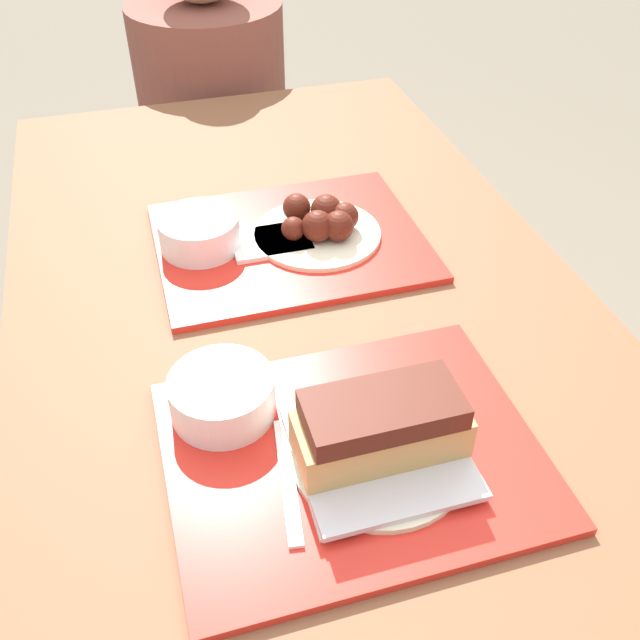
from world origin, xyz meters
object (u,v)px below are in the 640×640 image
Objects in this scene: tray_near at (352,454)px; bowl_coleslaw_far at (199,231)px; tray_far at (290,242)px; wings_plate_far at (320,224)px; brisket_sandwich_plate at (381,435)px; person_seated_across at (212,87)px; bowl_coleslaw_near at (222,394)px.

bowl_coleslaw_far is (-0.10, 0.46, 0.04)m from tray_near.
tray_far is 3.36× the size of bowl_coleslaw_far.
tray_far is 2.06× the size of wings_plate_far.
wings_plate_far is at bearing 82.07° from brisket_sandwich_plate.
bowl_coleslaw_far is at bearing -100.16° from person_seated_across.
bowl_coleslaw_far is at bearing 172.93° from tray_far.
brisket_sandwich_plate is at bearing -37.44° from bowl_coleslaw_near.
tray_far is at bearing 88.29° from brisket_sandwich_plate.
brisket_sandwich_plate is 0.46m from wings_plate_far.
bowl_coleslaw_near is 0.19× the size of person_seated_across.
bowl_coleslaw_far is 0.61× the size of wings_plate_far.
bowl_coleslaw_far reaches higher than tray_far.
person_seated_across is at bearing 89.13° from brisket_sandwich_plate.
brisket_sandwich_plate reaches higher than tray_near.
tray_far is 0.38m from bowl_coleslaw_near.
bowl_coleslaw_near is 0.40m from wings_plate_far.
tray_near is at bearing -95.03° from tray_far.
person_seated_across is (0.18, 1.18, -0.11)m from bowl_coleslaw_near.
tray_near is at bearing -77.47° from bowl_coleslaw_far.
wings_plate_far is at bearing 78.54° from tray_near.
person_seated_across is (-0.04, 0.84, -0.10)m from wings_plate_far.
bowl_coleslaw_far is (0.03, 0.36, 0.00)m from bowl_coleslaw_near.
tray_near is 3.36× the size of bowl_coleslaw_near.
person_seated_across is at bearing 89.59° from tray_far.
tray_near is at bearing -92.01° from person_seated_across.
tray_near is at bearing -37.71° from bowl_coleslaw_near.
bowl_coleslaw_near is at bearing -116.46° from tray_far.
wings_plate_far is (0.22, 0.34, -0.01)m from bowl_coleslaw_near.
tray_near is 3.36× the size of bowl_coleslaw_far.
tray_near is 0.47m from bowl_coleslaw_far.
wings_plate_far is at bearing -6.61° from bowl_coleslaw_far.
brisket_sandwich_plate reaches higher than tray_far.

